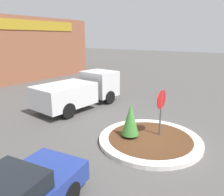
{
  "coord_description": "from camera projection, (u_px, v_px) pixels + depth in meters",
  "views": [
    {
      "loc": [
        -7.74,
        -3.62,
        4.26
      ],
      "look_at": [
        1.1,
        2.77,
        1.21
      ],
      "focal_mm": 35.0,
      "sensor_mm": 36.0,
      "label": 1
    }
  ],
  "objects": [
    {
      "name": "ground_plane",
      "position": [
        150.0,
        141.0,
        9.23
      ],
      "size": [
        120.0,
        120.0,
        0.0
      ],
      "primitive_type": "plane",
      "color": "#514F4C"
    },
    {
      "name": "traffic_island",
      "position": [
        150.0,
        140.0,
        9.2
      ],
      "size": [
        4.28,
        4.28,
        0.17
      ],
      "color": "silver",
      "rests_on": "ground_plane"
    },
    {
      "name": "stop_sign",
      "position": [
        161.0,
        105.0,
        9.11
      ],
      "size": [
        0.82,
        0.07,
        2.2
      ],
      "color": "#4C4C51",
      "rests_on": "ground_plane"
    },
    {
      "name": "island_shrub",
      "position": [
        130.0,
        119.0,
        9.08
      ],
      "size": [
        0.73,
        0.73,
        1.45
      ],
      "color": "brown",
      "rests_on": "traffic_island"
    },
    {
      "name": "utility_truck",
      "position": [
        80.0,
        90.0,
        13.57
      ],
      "size": [
        5.74,
        2.53,
        2.05
      ],
      "rotation": [
        0.0,
        0.0,
        -0.06
      ],
      "color": "silver",
      "rests_on": "ground_plane"
    },
    {
      "name": "storefront_building",
      "position": [
        16.0,
        49.0,
        22.86
      ],
      "size": [
        14.71,
        6.07,
        6.16
      ],
      "color": "#93563D",
      "rests_on": "ground_plane"
    }
  ]
}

